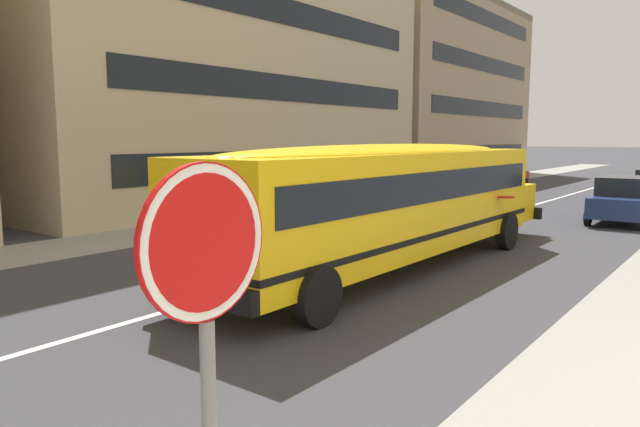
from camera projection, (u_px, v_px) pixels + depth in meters
ground_plane at (348, 259)px, 14.59m from camera, size 400.00×400.00×0.00m
sidewalk_far at (166, 231)px, 18.84m from camera, size 120.00×3.00×0.01m
lane_centreline at (348, 259)px, 14.59m from camera, size 110.00×0.16×0.01m
school_bus at (393, 195)px, 13.36m from camera, size 12.84×3.12×2.86m
parked_car_dark_blue_by_lamppost at (623, 199)px, 20.65m from camera, size 3.94×1.96×1.64m
parked_car_red_by_entrance at (503, 174)px, 34.77m from camera, size 3.95×1.98×1.64m
stop_sign_post at (206, 313)px, 2.57m from camera, size 0.70×0.07×2.90m
apartment_block_far_centre at (192, 65)px, 29.38m from camera, size 21.83×13.28×13.30m
apartment_block_far_right at (425, 91)px, 45.60m from camera, size 20.29×9.70×13.30m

